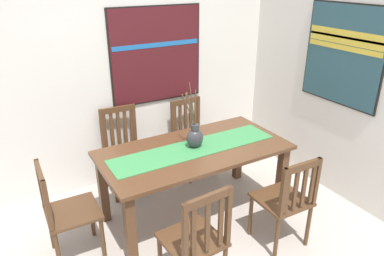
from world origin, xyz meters
TOP-DOWN VIEW (x-y plane):
  - wall_back at (0.00, 1.86)m, footprint 6.40×0.12m
  - dining_table at (0.25, 0.76)m, footprint 1.77×0.88m
  - table_runner at (0.25, 0.76)m, footprint 1.62×0.36m
  - centerpiece_vase at (0.27, 0.78)m, footprint 0.24×0.17m
  - chair_0 at (0.67, 1.54)m, footprint 0.44×0.44m
  - chair_1 at (-0.17, 1.58)m, footprint 0.44×0.44m
  - chair_2 at (-0.22, -0.06)m, footprint 0.45×0.45m
  - chair_3 at (0.72, -0.01)m, footprint 0.43×0.43m
  - chair_4 at (-0.97, 0.78)m, footprint 0.43×0.43m
  - painting_on_back_wall at (0.37, 1.79)m, footprint 1.08×0.05m
  - painting_on_side_wall at (1.79, 0.48)m, footprint 0.05×0.91m

SIDE VIEW (x-z plane):
  - chair_3 at x=0.72m, z-range 0.02..0.92m
  - chair_0 at x=0.67m, z-range 0.03..0.92m
  - chair_4 at x=-0.97m, z-range 0.03..0.92m
  - chair_2 at x=-0.22m, z-range 0.01..0.95m
  - chair_1 at x=-0.17m, z-range 0.02..0.96m
  - dining_table at x=0.25m, z-range 0.26..1.01m
  - table_runner at x=0.25m, z-range 0.75..0.75m
  - centerpiece_vase at x=0.27m, z-range 0.54..1.18m
  - wall_back at x=0.00m, z-range 0.00..2.70m
  - painting_on_back_wall at x=0.37m, z-range 0.89..1.95m
  - painting_on_side_wall at x=1.79m, z-range 1.02..2.01m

